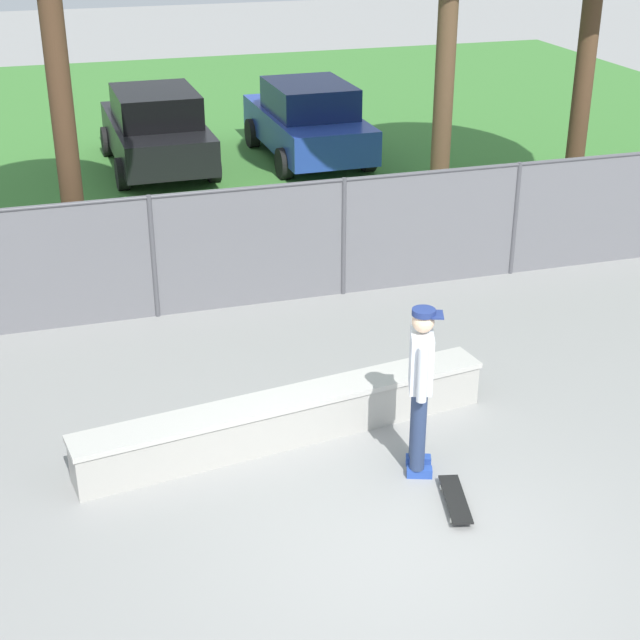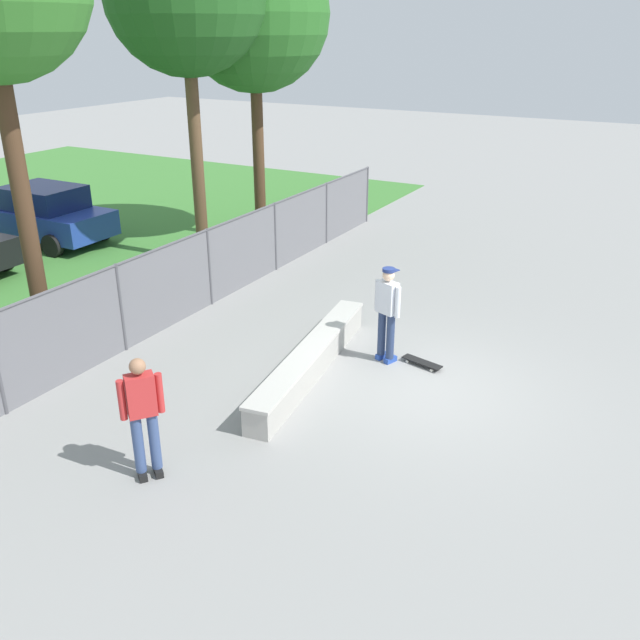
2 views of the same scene
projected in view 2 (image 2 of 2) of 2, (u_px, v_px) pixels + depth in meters
ground_plane at (421, 387)px, 11.86m from camera, size 80.00×80.00×0.00m
concrete_ledge at (311, 360)px, 12.25m from camera, size 4.71×1.14×0.53m
skateboarder at (387, 310)px, 12.41m from camera, size 0.38×0.57×1.84m
skateboard at (422, 362)px, 12.59m from camera, size 0.38×0.82×0.09m
chainlink_fence at (168, 282)px, 13.97m from camera, size 19.19×0.07×1.76m
tree_mid at (254, 14)px, 17.66m from camera, size 4.00×4.00×8.13m
car_blue at (43, 214)px, 19.55m from camera, size 2.06×4.22×1.66m
bystander at (143, 413)px, 9.15m from camera, size 0.50×0.43×1.82m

